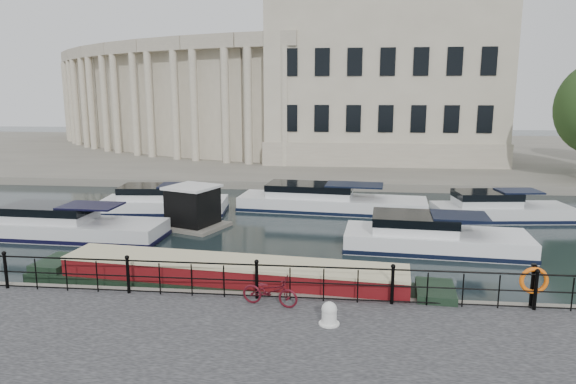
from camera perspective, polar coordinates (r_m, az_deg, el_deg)
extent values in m
plane|color=black|center=(18.06, -2.27, -10.58)|extent=(160.00, 160.00, 0.00)
cube|color=#6B665B|center=(56.03, 3.41, 4.45)|extent=(120.00, 42.00, 0.55)
cylinder|color=black|center=(18.60, -28.86, -7.74)|extent=(0.10, 0.10, 1.10)
sphere|color=black|center=(18.43, -29.03, -5.97)|extent=(0.14, 0.14, 0.14)
cylinder|color=black|center=(16.68, -17.35, -8.91)|extent=(0.10, 0.10, 1.10)
sphere|color=black|center=(16.49, -17.47, -6.94)|extent=(0.14, 0.14, 0.14)
cylinder|color=black|center=(15.59, -3.49, -9.83)|extent=(0.10, 0.10, 1.10)
sphere|color=black|center=(15.38, -3.52, -7.74)|extent=(0.14, 0.14, 0.14)
cylinder|color=black|center=(15.47, 11.53, -10.20)|extent=(0.10, 0.10, 1.10)
sphere|color=black|center=(15.27, 11.61, -8.10)|extent=(0.14, 0.14, 0.14)
cylinder|color=black|center=(16.37, 25.81, -9.91)|extent=(0.10, 0.10, 1.10)
sphere|color=black|center=(16.18, 25.99, -7.92)|extent=(0.14, 0.14, 0.14)
cylinder|color=black|center=(15.41, -3.52, -8.09)|extent=(24.00, 0.05, 0.05)
cylinder|color=black|center=(15.59, -3.49, -9.83)|extent=(24.00, 0.04, 0.04)
cylinder|color=black|center=(15.76, -3.47, -11.43)|extent=(24.00, 0.04, 0.04)
cube|color=#ADA38C|center=(49.75, 10.26, 11.87)|extent=(20.00, 14.00, 14.00)
cube|color=#9E937F|center=(50.00, 10.02, 4.99)|extent=(20.30, 14.30, 2.00)
cube|color=#ADA38C|center=(46.00, -1.29, 10.26)|extent=(5.73, 4.06, 11.00)
cube|color=#9E937F|center=(44.33, -2.23, 16.57)|extent=(5.62, 2.73, 1.20)
cylinder|color=#ADA38C|center=(43.05, -0.37, 9.41)|extent=(0.70, 0.70, 9.80)
cylinder|color=#ADA38C|center=(44.22, -4.46, 9.42)|extent=(0.70, 0.70, 9.80)
cube|color=#ADA38C|center=(48.27, -7.02, 10.22)|extent=(5.90, 4.56, 11.00)
cube|color=#9E937F|center=(46.78, -8.52, 16.17)|extent=(5.62, 3.30, 1.20)
cylinder|color=#ADA38C|center=(45.23, -6.98, 9.41)|extent=(0.70, 0.70, 9.80)
cylinder|color=#ADA38C|center=(47.06, -10.41, 9.37)|extent=(0.70, 0.70, 9.80)
cube|color=#ADA38C|center=(51.44, -11.76, 10.11)|extent=(5.99, 4.99, 11.00)
cube|color=#9E937F|center=(50.20, -13.63, 15.62)|extent=(5.55, 3.83, 1.20)
cylinder|color=#ADA38C|center=(48.47, -12.45, 9.34)|extent=(0.70, 0.70, 9.80)
cylinder|color=#ADA38C|center=(50.82, -15.12, 9.28)|extent=(0.70, 0.70, 9.80)
cube|color=#ADA38C|center=(55.34, -15.45, 10.00)|extent=(5.99, 5.36, 11.00)
cube|color=#9E937F|center=(54.36, -17.49, 15.05)|extent=(5.40, 4.29, 1.20)
cylinder|color=#ADA38C|center=(52.53, -16.66, 9.25)|extent=(0.70, 0.70, 9.80)
cylinder|color=#ADA38C|center=(55.26, -18.61, 9.20)|extent=(0.70, 0.70, 9.80)
cube|color=#ADA38C|center=(59.76, -18.13, 9.90)|extent=(5.91, 5.64, 11.00)
cube|color=#9E937F|center=(59.06, -20.21, 14.53)|extent=(5.16, 4.70, 1.20)
cylinder|color=#ADA38C|center=(57.19, -19.69, 9.17)|extent=(0.70, 0.70, 9.80)
cylinder|color=#ADA38C|center=(60.18, -21.01, 9.15)|extent=(0.70, 0.70, 9.80)
cube|color=#ADA38C|center=(64.55, -19.92, 9.83)|extent=(5.74, 5.85, 11.00)
cube|color=#9E937F|center=(64.11, -21.97, 14.08)|extent=(4.86, 5.04, 1.20)
cylinder|color=#ADA38C|center=(62.25, -21.71, 9.14)|extent=(0.70, 0.70, 9.80)
cylinder|color=#ADA38C|center=(65.41, -22.50, 9.13)|extent=(0.70, 0.70, 9.80)
cube|color=#ADA38C|center=(69.56, -20.98, 9.80)|extent=(5.49, 5.97, 11.00)
cube|color=#9E937F|center=(69.38, -22.93, 13.72)|extent=(4.48, 5.30, 1.20)
cylinder|color=#ADA38C|center=(67.56, -22.88, 9.14)|extent=(0.70, 0.70, 9.80)
cylinder|color=#ADA38C|center=(70.81, -23.24, 9.16)|extent=(0.70, 0.70, 9.80)
cube|color=#ADA38C|center=(74.69, -21.41, 9.80)|extent=(5.16, 6.00, 11.00)
cube|color=#9E937F|center=(74.75, -23.25, 13.44)|extent=(4.04, 5.49, 1.20)
cylinder|color=#ADA38C|center=(72.99, -23.36, 9.18)|extent=(0.70, 0.70, 9.80)
cylinder|color=#ADA38C|center=(76.27, -23.38, 9.22)|extent=(0.70, 0.70, 9.80)
cube|color=#ADA38C|center=(79.84, -21.34, 9.83)|extent=(4.76, 5.95, 11.00)
cube|color=#9E937F|center=(80.14, -23.05, 13.23)|extent=(3.54, 5.60, 1.20)
cylinder|color=#ADA38C|center=(78.46, -23.30, 9.25)|extent=(0.70, 0.70, 9.80)
cylinder|color=#ADA38C|center=(81.72, -23.04, 9.30)|extent=(0.70, 0.70, 9.80)
imported|color=#4D0D17|center=(15.12, -2.01, -10.94)|extent=(1.76, 0.92, 0.88)
cylinder|color=silver|center=(14.11, 4.59, -13.65)|extent=(0.40, 0.40, 0.42)
sphere|color=silver|center=(14.02, 4.61, -12.87)|extent=(0.42, 0.42, 0.42)
cylinder|color=silver|center=(14.19, 4.58, -14.35)|extent=(0.56, 0.56, 0.04)
cylinder|color=black|center=(16.46, 25.50, -9.46)|extent=(0.11, 0.11, 1.27)
cube|color=black|center=(16.26, 25.68, -7.36)|extent=(0.13, 0.13, 0.08)
torus|color=#FF650D|center=(16.32, 25.65, -8.86)|extent=(0.80, 0.13, 0.80)
cube|color=black|center=(17.52, -6.22, -10.97)|extent=(14.49, 3.36, 0.86)
cube|color=#5F0D11|center=(17.29, -6.26, -8.98)|extent=(11.60, 2.79, 0.67)
cube|color=beige|center=(17.16, -6.29, -7.72)|extent=(11.61, 2.84, 0.10)
cube|color=#6B665B|center=(26.17, -10.45, -3.77)|extent=(3.72, 3.43, 0.25)
cube|color=black|center=(25.92, -10.53, -1.53)|extent=(2.60, 2.60, 1.81)
cube|color=silver|center=(25.74, -10.60, 0.54)|extent=(2.86, 2.86, 0.12)
cube|color=silver|center=(25.95, -22.86, -4.25)|extent=(8.73, 2.95, 1.20)
cube|color=black|center=(25.97, -22.85, -4.42)|extent=(8.82, 2.98, 0.18)
cube|color=silver|center=(26.30, -24.93, -2.31)|extent=(3.97, 2.27, 0.90)
cube|color=black|center=(25.13, -21.07, -1.43)|extent=(2.67, 1.91, 0.08)
cube|color=white|center=(22.94, 16.05, -5.74)|extent=(7.86, 3.39, 1.20)
cube|color=black|center=(22.97, 16.04, -5.93)|extent=(7.93, 3.42, 0.18)
cube|color=white|center=(22.64, 13.85, -3.61)|extent=(3.62, 2.54, 0.90)
cube|color=black|center=(22.71, 18.54, -2.53)|extent=(2.45, 2.12, 0.08)
cube|color=white|center=(29.73, -13.50, -1.82)|extent=(7.01, 3.10, 1.20)
cube|color=black|center=(29.75, -13.50, -1.97)|extent=(7.08, 3.13, 0.18)
cube|color=white|center=(29.77, -15.10, -0.20)|extent=(3.24, 2.32, 0.90)
cube|color=black|center=(29.27, -12.07, 0.74)|extent=(2.19, 1.93, 0.08)
cube|color=silver|center=(29.37, 4.87, -1.71)|extent=(10.74, 3.78, 1.20)
cube|color=black|center=(29.39, 4.87, -1.86)|extent=(10.85, 3.81, 0.18)
cube|color=silver|center=(29.37, 2.46, 0.02)|extent=(4.93, 2.70, 0.90)
cube|color=black|center=(28.98, 7.39, 0.79)|extent=(3.33, 2.21, 0.08)
cube|color=silver|center=(29.47, 22.58, -2.48)|extent=(7.24, 3.11, 1.20)
cube|color=black|center=(29.49, 22.57, -2.63)|extent=(7.31, 3.14, 0.18)
cube|color=silver|center=(28.97, 21.17, -0.88)|extent=(3.36, 2.24, 0.90)
cube|color=black|center=(29.55, 24.27, 0.10)|extent=(2.28, 1.85, 0.08)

